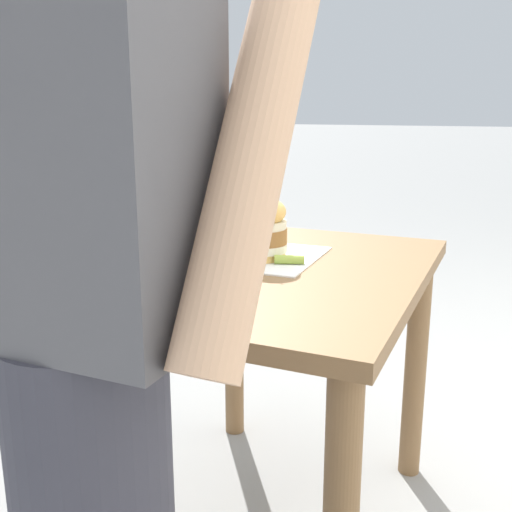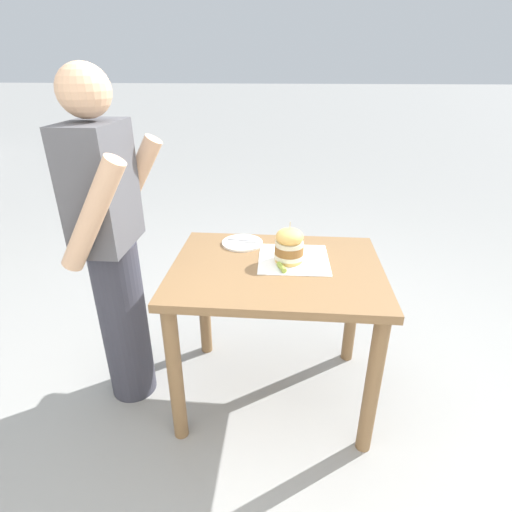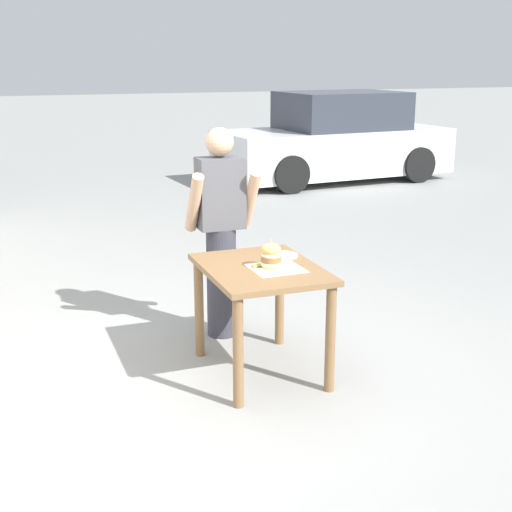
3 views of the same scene
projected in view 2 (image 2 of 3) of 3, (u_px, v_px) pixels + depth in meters
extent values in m
plane|color=gray|center=(274.00, 391.00, 2.27)|extent=(80.00, 80.00, 0.00)
cube|color=brown|center=(277.00, 270.00, 1.93)|extent=(0.78, 1.01, 0.04)
cylinder|color=brown|center=(372.00, 387.00, 1.77)|extent=(0.07, 0.07, 0.76)
cylinder|color=brown|center=(352.00, 307.00, 2.36)|extent=(0.07, 0.07, 0.76)
cylinder|color=brown|center=(175.00, 375.00, 1.84)|extent=(0.07, 0.07, 0.76)
cylinder|color=brown|center=(204.00, 300.00, 2.43)|extent=(0.07, 0.07, 0.76)
cube|color=white|center=(294.00, 259.00, 1.99)|extent=(0.35, 0.35, 0.00)
cylinder|color=#E5B25B|center=(289.00, 259.00, 1.96)|extent=(0.13, 0.13, 0.02)
cylinder|color=beige|center=(289.00, 255.00, 1.95)|extent=(0.14, 0.14, 0.02)
cylinder|color=brown|center=(289.00, 249.00, 1.94)|extent=(0.14, 0.14, 0.04)
cylinder|color=beige|center=(289.00, 243.00, 1.92)|extent=(0.14, 0.14, 0.02)
ellipsoid|color=#E5B25B|center=(290.00, 237.00, 1.91)|extent=(0.13, 0.13, 0.08)
cylinder|color=#D1B77F|center=(290.00, 227.00, 1.88)|extent=(0.00, 0.00, 0.06)
cylinder|color=#8EA83D|center=(282.00, 267.00, 1.87)|extent=(0.08, 0.05, 0.02)
cylinder|color=white|center=(242.00, 243.00, 2.16)|extent=(0.22, 0.22, 0.01)
cylinder|color=silver|center=(242.00, 242.00, 2.14)|extent=(0.04, 0.17, 0.01)
cylinder|color=silver|center=(243.00, 240.00, 2.17)|extent=(0.03, 0.17, 0.01)
cylinder|color=#33333D|center=(124.00, 322.00, 2.10)|extent=(0.24, 0.24, 0.90)
cube|color=#4C4C51|center=(101.00, 187.00, 1.78)|extent=(0.36, 0.22, 0.56)
sphere|color=tan|center=(84.00, 90.00, 1.61)|extent=(0.22, 0.22, 0.22)
cylinder|color=tan|center=(92.00, 216.00, 1.59)|extent=(0.09, 0.34, 0.50)
cylinder|color=tan|center=(134.00, 184.00, 2.00)|extent=(0.09, 0.34, 0.50)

